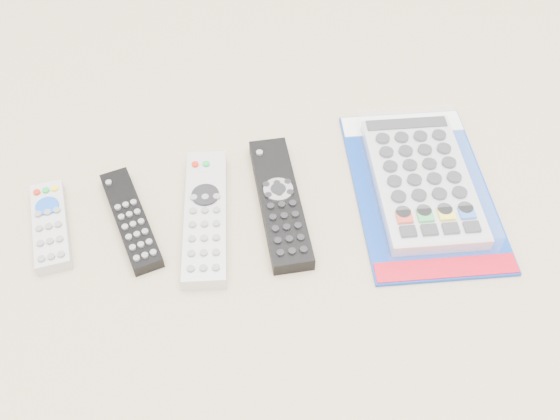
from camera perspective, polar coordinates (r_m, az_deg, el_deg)
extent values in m
plane|color=tan|center=(0.77, -2.04, -1.08)|extent=(5.00, 5.00, 0.00)
cube|color=#ABABAD|center=(0.81, -20.22, -1.36)|extent=(0.04, 0.13, 0.02)
cylinder|color=blue|center=(0.82, -20.51, 0.35)|extent=(0.03, 0.03, 0.00)
cube|color=black|center=(0.79, -13.50, -0.80)|extent=(0.06, 0.16, 0.02)
cube|color=silver|center=(0.77, -6.80, -0.54)|extent=(0.09, 0.21, 0.02)
cylinder|color=black|center=(0.78, -6.85, 1.39)|extent=(0.04, 0.04, 0.00)
cube|color=black|center=(0.78, -0.03, 0.79)|extent=(0.07, 0.21, 0.02)
cylinder|color=#B8B8BC|center=(0.78, -0.16, 1.89)|extent=(0.04, 0.04, 0.00)
cube|color=#0D3496|center=(0.82, 12.75, 1.90)|extent=(0.22, 0.31, 0.01)
cube|color=white|center=(0.90, 11.07, 7.73)|extent=(0.17, 0.07, 0.00)
cube|color=#AF0C1D|center=(0.75, 14.96, -5.14)|extent=(0.17, 0.06, 0.00)
cube|color=silver|center=(0.82, 12.82, 2.63)|extent=(0.16, 0.24, 0.02)
cube|color=white|center=(0.81, 12.91, 2.99)|extent=(0.17, 0.25, 0.03)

